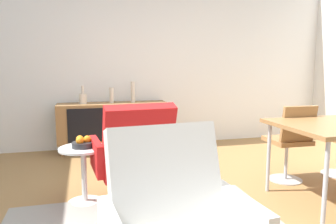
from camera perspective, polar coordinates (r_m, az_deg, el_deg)
ground_plane at (r=2.91m, az=5.91°, el=-17.41°), size 8.32×8.32×0.00m
wall_back at (r=5.14m, az=-4.34°, el=9.71°), size 6.80×0.12×2.80m
sideboard at (r=4.83m, az=-9.71°, el=-1.71°), size 1.60×0.45×0.72m
vase_cobalt at (r=4.77m, az=-14.92°, el=2.43°), size 0.11×0.11×0.26m
vase_sculptural_dark at (r=4.82m, az=-6.28°, el=3.57°), size 0.06×0.06×0.31m
vase_ceramic_small at (r=4.78m, az=-10.02°, el=2.96°), size 0.06×0.06×0.23m
dining_chair_back_left at (r=3.69m, az=21.01°, el=-4.67°), size 0.41×0.43×0.86m
lounge_chair_red at (r=2.94m, az=-5.99°, el=-7.40°), size 0.76×0.71×0.95m
side_table_round at (r=3.09m, az=-14.76°, el=-9.67°), size 0.44×0.44×0.52m
fruit_bowl at (r=3.03m, az=-14.94°, el=-5.35°), size 0.20×0.20×0.11m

